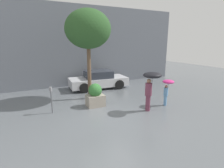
{
  "coord_description": "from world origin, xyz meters",
  "views": [
    {
      "loc": [
        -3.08,
        -6.82,
        3.26
      ],
      "look_at": [
        0.91,
        1.6,
        1.05
      ],
      "focal_mm": 28.0,
      "sensor_mm": 36.0,
      "label": 1
    }
  ],
  "objects_px": {
    "person_adult": "(151,82)",
    "person_child": "(167,86)",
    "street_tree": "(88,29)",
    "parking_meter": "(51,95)",
    "planter_box": "(95,96)",
    "parked_car_near": "(98,80)"
  },
  "relations": [
    {
      "from": "parking_meter",
      "to": "parked_car_near",
      "type": "bearing_deg",
      "value": 43.54
    },
    {
      "from": "planter_box",
      "to": "parked_car_near",
      "type": "relative_size",
      "value": 0.29
    },
    {
      "from": "person_child",
      "to": "parked_car_near",
      "type": "bearing_deg",
      "value": 130.37
    },
    {
      "from": "planter_box",
      "to": "parking_meter",
      "type": "xyz_separation_m",
      "value": [
        -2.18,
        -0.04,
        0.35
      ]
    },
    {
      "from": "person_child",
      "to": "street_tree",
      "type": "bearing_deg",
      "value": 158.08
    },
    {
      "from": "planter_box",
      "to": "person_child",
      "type": "xyz_separation_m",
      "value": [
        3.44,
        -1.54,
        0.48
      ]
    },
    {
      "from": "person_adult",
      "to": "parking_meter",
      "type": "bearing_deg",
      "value": -164.59
    },
    {
      "from": "person_adult",
      "to": "parked_car_near",
      "type": "bearing_deg",
      "value": 134.38
    },
    {
      "from": "person_adult",
      "to": "street_tree",
      "type": "relative_size",
      "value": 0.38
    },
    {
      "from": "planter_box",
      "to": "street_tree",
      "type": "height_order",
      "value": "street_tree"
    },
    {
      "from": "planter_box",
      "to": "street_tree",
      "type": "bearing_deg",
      "value": 83.7
    },
    {
      "from": "person_child",
      "to": "parked_car_near",
      "type": "xyz_separation_m",
      "value": [
        -1.93,
        5.01,
        -0.45
      ]
    },
    {
      "from": "person_child",
      "to": "parked_car_near",
      "type": "distance_m",
      "value": 5.39
    },
    {
      "from": "planter_box",
      "to": "person_adult",
      "type": "bearing_deg",
      "value": -39.53
    },
    {
      "from": "person_adult",
      "to": "person_child",
      "type": "xyz_separation_m",
      "value": [
        1.28,
        0.25,
        -0.42
      ]
    },
    {
      "from": "planter_box",
      "to": "parked_car_near",
      "type": "height_order",
      "value": "parked_car_near"
    },
    {
      "from": "parked_car_near",
      "to": "street_tree",
      "type": "bearing_deg",
      "value": 150.04
    },
    {
      "from": "planter_box",
      "to": "street_tree",
      "type": "xyz_separation_m",
      "value": [
        0.15,
        1.35,
        3.4
      ]
    },
    {
      "from": "person_child",
      "to": "parking_meter",
      "type": "distance_m",
      "value": 5.82
    },
    {
      "from": "person_adult",
      "to": "street_tree",
      "type": "distance_m",
      "value": 4.49
    },
    {
      "from": "person_adult",
      "to": "street_tree",
      "type": "height_order",
      "value": "street_tree"
    },
    {
      "from": "parked_car_near",
      "to": "parking_meter",
      "type": "xyz_separation_m",
      "value": [
        -3.7,
        -3.51,
        0.32
      ]
    }
  ]
}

